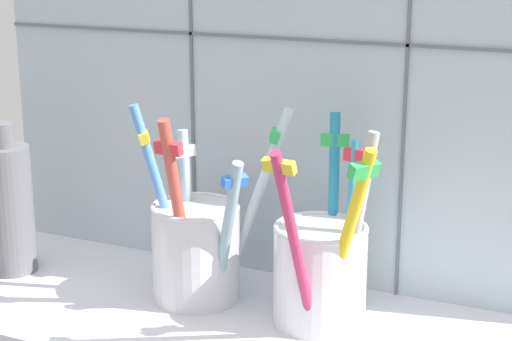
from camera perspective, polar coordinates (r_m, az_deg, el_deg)
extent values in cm
cube|color=silver|center=(76.48, -0.83, -10.63)|extent=(64.00, 22.00, 2.00)
cube|color=#B2C1CC|center=(80.51, 2.78, 6.81)|extent=(64.00, 2.00, 45.00)
cube|color=slate|center=(84.02, -4.32, 7.16)|extent=(0.30, 0.20, 45.00)
cube|color=slate|center=(76.21, 9.98, 6.08)|extent=(0.30, 0.20, 45.00)
cube|color=slate|center=(79.10, 2.51, 8.75)|extent=(64.00, 0.20, 0.30)
cylinder|color=silver|center=(78.96, -4.02, -5.49)|extent=(8.07, 8.07, 8.85)
torus|color=silver|center=(77.47, -4.08, -2.44)|extent=(8.16, 8.16, 0.50)
cylinder|color=#92B3C1|center=(74.31, -2.00, -4.35)|extent=(5.06, 4.16, 14.42)
cube|color=blue|center=(71.20, -1.43, -0.71)|extent=(2.13, 2.35, 1.08)
cylinder|color=#C54D3D|center=(74.58, -5.14, -2.93)|extent=(1.38, 5.05, 17.77)
cube|color=#E5333F|center=(71.74, -5.86, 1.50)|extent=(2.52, 1.13, 1.20)
cylinder|color=#5895F0|center=(77.48, -6.22, -2.10)|extent=(5.09, 3.64, 18.14)
cube|color=yellow|center=(75.84, -7.47, 2.20)|extent=(1.86, 2.11, 1.13)
cylinder|color=silver|center=(78.20, -0.05, -2.09)|extent=(6.77, 3.84, 17.56)
cube|color=green|center=(76.59, 1.51, 2.32)|extent=(1.90, 2.52, 1.21)
cylinder|color=#AEC7D2|center=(79.62, -4.56, -2.65)|extent=(2.65, 2.23, 15.13)
cube|color=white|center=(78.53, -4.83, 1.31)|extent=(1.99, 2.29, 1.10)
cylinder|color=white|center=(74.37, 4.28, -6.97)|extent=(8.06, 8.06, 8.64)
torus|color=silver|center=(72.81, 4.35, -3.83)|extent=(8.15, 8.15, 0.50)
cylinder|color=#C02F5A|center=(67.39, 2.67, -5.21)|extent=(1.64, 7.70, 17.31)
cube|color=yellow|center=(62.70, 1.54, 0.28)|extent=(2.67, 1.21, 1.17)
cylinder|color=yellow|center=(69.25, 5.87, -4.88)|extent=(6.03, 4.30, 16.88)
cube|color=green|center=(65.63, 7.20, 0.03)|extent=(2.34, 2.75, 1.39)
cylinder|color=#B4B2AA|center=(71.86, 6.66, -3.98)|extent=(3.54, 2.08, 17.04)
cube|color=#E5333F|center=(70.16, 7.47, 0.52)|extent=(1.45, 2.07, 1.23)
cylinder|color=teal|center=(76.23, 5.17, -2.66)|extent=(2.21, 4.00, 17.34)
cube|color=green|center=(75.51, 5.28, 2.04)|extent=(2.70, 1.72, 1.25)
cylinder|color=#3496C0|center=(75.36, 6.26, -3.71)|extent=(1.14, 2.09, 15.25)
cube|color=#E5333F|center=(73.92, 6.59, 1.02)|extent=(2.03, 1.08, 1.17)
cylinder|color=slate|center=(87.85, -16.18, -2.52)|extent=(4.90, 4.90, 12.78)
cylinder|color=slate|center=(85.86, -16.57, 2.29)|extent=(2.33, 2.33, 2.37)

